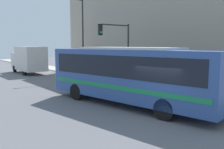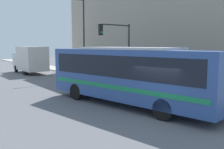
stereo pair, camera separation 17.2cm
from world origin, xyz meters
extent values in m
plane|color=slate|center=(0.00, 0.00, 0.00)|extent=(120.00, 120.00, 0.00)
cube|color=#B7B2A8|center=(5.83, 20.00, 0.07)|extent=(2.66, 70.00, 0.13)
cube|color=#9E9384|center=(10.16, 12.30, 5.91)|extent=(6.00, 22.60, 11.83)
cube|color=#2D4C8C|center=(0.08, 2.90, 1.85)|extent=(4.43, 11.37, 2.82)
cube|color=black|center=(0.08, 2.90, 2.36)|extent=(4.31, 10.50, 1.17)
cube|color=#197F4C|center=(0.08, 2.90, 1.23)|extent=(4.39, 10.94, 0.24)
cube|color=silver|center=(0.08, 2.90, 3.31)|extent=(3.37, 6.42, 0.16)
cylinder|color=black|center=(0.61, 6.48, 0.52)|extent=(0.46, 1.08, 1.05)
cylinder|color=black|center=(-1.63, 6.09, 0.52)|extent=(0.46, 1.08, 1.05)
cylinder|color=black|center=(1.73, 0.09, 0.52)|extent=(0.46, 1.08, 1.05)
cylinder|color=black|center=(-0.52, -0.30, 0.52)|extent=(0.46, 1.08, 1.05)
cube|color=silver|center=(0.98, 22.25, 1.89)|extent=(2.47, 4.86, 2.87)
cube|color=silver|center=(0.98, 25.63, 1.47)|extent=(2.35, 1.89, 2.04)
cylinder|color=black|center=(-0.10, 25.29, 0.45)|extent=(0.25, 0.90, 0.90)
cylinder|color=black|center=(-0.10, 21.34, 0.45)|extent=(0.25, 0.90, 0.90)
cylinder|color=gold|center=(5.10, 2.21, 0.38)|extent=(0.27, 0.27, 0.49)
sphere|color=gold|center=(5.10, 2.21, 0.70)|extent=(0.26, 0.26, 0.26)
cylinder|color=gold|center=(5.10, 2.06, 0.40)|extent=(0.12, 0.16, 0.12)
cylinder|color=#2D2D2D|center=(5.25, 9.04, 2.74)|extent=(0.16, 0.16, 5.22)
cylinder|color=#2D2D2D|center=(3.65, 9.04, 5.20)|extent=(3.20, 0.11, 0.11)
cube|color=black|center=(2.25, 9.04, 4.75)|extent=(0.30, 0.24, 0.90)
sphere|color=#19D83F|center=(2.25, 8.90, 4.53)|extent=(0.18, 0.18, 0.18)
cylinder|color=#2D2D2D|center=(5.35, 17.13, 4.38)|extent=(0.18, 0.18, 8.50)
camera|label=1|loc=(-9.31, -7.93, 3.52)|focal=40.00mm
camera|label=2|loc=(-9.18, -8.03, 3.52)|focal=40.00mm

